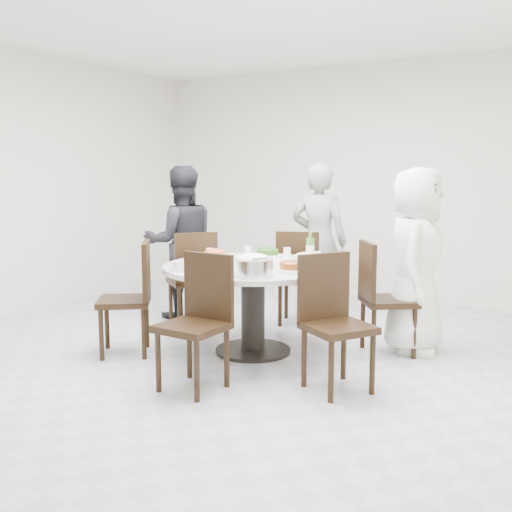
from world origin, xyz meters
The scene contains 22 objects.
floor centered at (0.00, 0.00, 0.00)m, with size 6.00×6.00×0.01m, color #B7B8BD.
wall_back centered at (0.00, 3.00, 1.40)m, with size 6.00×0.01×2.80m, color silver.
dining_table centered at (-0.13, 0.30, 0.38)m, with size 1.50×1.50×0.75m, color silver.
chair_ne centered at (0.87, 0.84, 0.47)m, with size 0.42×0.42×0.95m, color black.
chair_n centered at (-0.22, 1.38, 0.47)m, with size 0.42×0.42×0.95m, color black.
chair_nw centered at (-1.11, 0.75, 0.47)m, with size 0.42×0.42×0.95m, color black.
chair_sw centered at (-1.03, -0.29, 0.47)m, with size 0.42×0.42×0.95m, color black.
chair_s centered at (-0.04, -0.68, 0.47)m, with size 0.42×0.42×0.95m, color black.
chair_se centered at (0.84, -0.18, 0.47)m, with size 0.42×0.42×0.95m, color black.
diner_right centered at (1.04, 1.01, 0.78)m, with size 0.76×0.50×1.56m, color white.
diner_middle centered at (-0.15, 1.68, 0.81)m, with size 0.59×0.39×1.62m, color black.
diner_left centered at (-1.42, 1.01, 0.79)m, with size 0.77×0.60×1.58m, color black.
dish_greens centered at (-0.25, 0.76, 0.78)m, with size 0.25×0.25×0.07m, color white.
dish_pale centered at (0.23, 0.60, 0.79)m, with size 0.28×0.28×0.07m, color white.
dish_orange centered at (-0.61, 0.43, 0.78)m, with size 0.24×0.24×0.06m, color white.
dish_redbrown centered at (0.31, 0.15, 0.78)m, with size 0.25×0.25×0.06m, color white.
dish_tofu centered at (-0.52, 0.10, 0.79)m, with size 0.29×0.29×0.07m, color white.
rice_bowl centered at (0.14, -0.15, 0.81)m, with size 0.29×0.29×0.12m, color silver.
soup_bowl centered at (-0.44, -0.18, 0.79)m, with size 0.23×0.23×0.07m, color white.
beverage_bottle centered at (0.17, 0.79, 0.88)m, with size 0.07×0.07×0.25m, color #366E2C.
tea_cups centered at (-0.12, 0.89, 0.79)m, with size 0.07×0.07×0.08m, color white.
chopsticks centered at (-0.12, 0.96, 0.76)m, with size 0.24×0.04×0.01m, color tan, non-canonical shape.
Camera 1 is at (2.39, -3.95, 1.52)m, focal length 42.00 mm.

